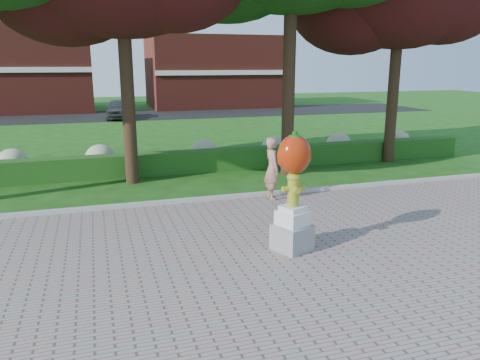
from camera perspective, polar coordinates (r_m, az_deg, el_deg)
The scene contains 11 objects.
ground at distance 11.15m, azimuth 0.03°, elevation -6.85°, with size 100.00×100.00×0.00m, color #1C4711.
walkway at distance 7.79m, azimuth 9.22°, elevation -16.69°, with size 40.00×14.00×0.04m, color gray.
curb at distance 13.87m, azimuth -3.67°, elevation -2.32°, with size 40.00×0.18×0.15m, color #ADADA5.
lawn_hedge at distance 17.60m, azimuth -6.79°, elevation 2.21°, with size 24.00×0.70×0.80m, color #234D16.
hydrangea_row at distance 18.64m, azimuth -5.64°, elevation 3.37°, with size 20.10×1.10×0.99m.
street at distance 38.28m, azimuth -12.68°, elevation 7.75°, with size 50.00×8.00×0.02m, color black.
building_left at distance 44.49m, azimuth -26.85°, elevation 11.95°, with size 14.00×8.00×7.00m, color maroon.
building_right at distance 45.34m, azimuth -3.21°, elevation 13.03°, with size 12.00×8.00×6.40m, color maroon.
hydrant_sculpture at distance 9.91m, azimuth 6.52°, elevation -1.08°, with size 0.92×0.92×2.58m.
woman at distance 13.80m, azimuth 3.94°, elevation 1.41°, with size 0.68×0.44×1.86m, color tan.
parked_car at distance 35.96m, azimuth -14.61°, elevation 8.42°, with size 1.70×4.21×1.44m, color #393C40.
Camera 1 is at (-3.11, -9.95, 3.98)m, focal length 35.00 mm.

